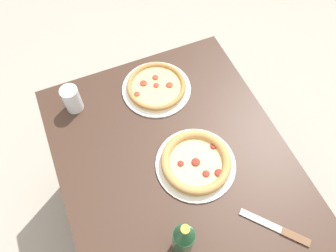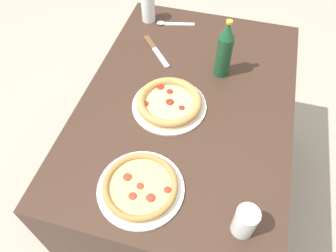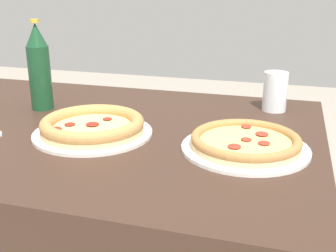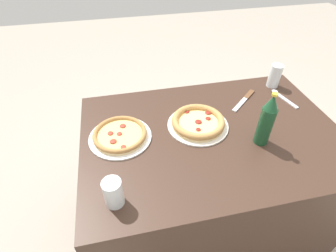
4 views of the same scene
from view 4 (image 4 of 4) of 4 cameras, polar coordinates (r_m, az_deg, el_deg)
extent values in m
plane|color=#A89E8E|center=(1.84, 6.91, -19.39)|extent=(8.00, 8.00, 0.00)
cube|color=#3D281E|center=(1.52, 8.08, -12.18)|extent=(1.21, 0.83, 0.77)
cylinder|color=white|center=(1.21, -10.33, -2.40)|extent=(0.28, 0.28, 0.01)
cylinder|color=#E5C689|center=(1.20, -10.39, -2.05)|extent=(0.24, 0.24, 0.01)
cylinder|color=#E5C170|center=(1.20, -10.43, -1.79)|extent=(0.21, 0.21, 0.00)
torus|color=#AD7A42|center=(1.20, -10.46, -1.63)|extent=(0.24, 0.24, 0.02)
ellipsoid|color=#A83323|center=(1.20, -10.54, -1.65)|extent=(0.02, 0.02, 0.01)
ellipsoid|color=#A83323|center=(1.16, -11.85, -3.28)|extent=(0.03, 0.03, 0.01)
ellipsoid|color=#A83323|center=(1.13, -9.69, -4.51)|extent=(0.02, 0.02, 0.01)
ellipsoid|color=#A83323|center=(1.21, -12.43, -1.53)|extent=(0.03, 0.03, 0.01)
ellipsoid|color=#A83323|center=(1.23, -9.82, 0.04)|extent=(0.03, 0.03, 0.01)
cylinder|color=silver|center=(1.26, 6.50, 0.18)|extent=(0.29, 0.29, 0.01)
cylinder|color=#E5C689|center=(1.25, 6.53, 0.53)|extent=(0.25, 0.25, 0.01)
cylinder|color=#EACC7F|center=(1.25, 6.56, 0.79)|extent=(0.22, 0.22, 0.00)
torus|color=tan|center=(1.24, 6.58, 1.07)|extent=(0.25, 0.25, 0.03)
ellipsoid|color=maroon|center=(1.21, 6.62, -0.74)|extent=(0.02, 0.02, 0.01)
ellipsoid|color=maroon|center=(1.25, 6.63, 0.94)|extent=(0.03, 0.03, 0.01)
ellipsoid|color=maroon|center=(1.31, 8.74, 2.91)|extent=(0.03, 0.03, 0.01)
ellipsoid|color=maroon|center=(1.30, 4.12, 3.14)|extent=(0.03, 0.03, 0.01)
ellipsoid|color=maroon|center=(1.27, 8.68, 1.64)|extent=(0.03, 0.03, 0.01)
cylinder|color=white|center=(1.63, 22.22, 10.07)|extent=(0.07, 0.07, 0.13)
cylinder|color=#935123|center=(1.63, 22.11, 9.69)|extent=(0.05, 0.05, 0.10)
cylinder|color=white|center=(0.95, -11.81, -14.03)|extent=(0.07, 0.07, 0.11)
cylinder|color=black|center=(0.96, -11.69, -14.53)|extent=(0.06, 0.06, 0.08)
cylinder|color=#194728|center=(1.19, 20.34, 0.00)|extent=(0.06, 0.06, 0.18)
cone|color=#194728|center=(1.12, 21.79, 4.80)|extent=(0.06, 0.06, 0.06)
cylinder|color=gold|center=(1.10, 22.27, 6.37)|extent=(0.02, 0.02, 0.01)
cube|color=brown|center=(1.53, 17.22, 6.58)|extent=(0.09, 0.08, 0.01)
cube|color=silver|center=(1.43, 15.37, 4.51)|extent=(0.12, 0.11, 0.01)
cube|color=silver|center=(1.55, 24.40, 5.07)|extent=(0.05, 0.15, 0.01)
ellipsoid|color=silver|center=(1.60, 22.28, 6.94)|extent=(0.04, 0.05, 0.01)
camera|label=1|loc=(1.00, 56.06, 44.86)|focal=35.00mm
camera|label=2|loc=(0.84, -61.60, 34.47)|focal=35.00mm
camera|label=3|loc=(1.84, -16.90, 24.69)|focal=45.00mm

